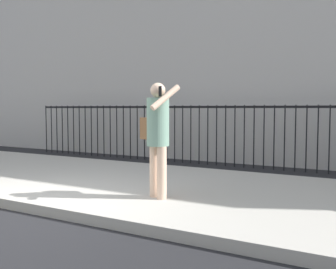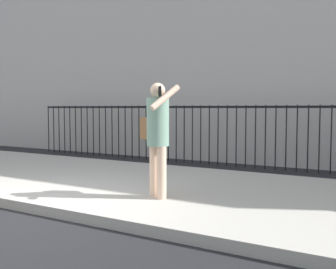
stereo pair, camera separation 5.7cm
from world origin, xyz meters
TOP-DOWN VIEW (x-y plane):
  - ground_plane at (0.00, 0.00)m, footprint 60.00×60.00m
  - sidewalk at (0.00, 2.20)m, footprint 28.00×4.40m
  - building_facade at (0.00, 8.50)m, footprint 28.00×4.00m
  - iron_fence at (0.00, 5.90)m, footprint 12.03×0.04m
  - pedestrian_on_phone at (1.43, 1.28)m, footprint 0.72×0.57m

SIDE VIEW (x-z plane):
  - ground_plane at x=0.00m, z-range 0.00..0.00m
  - sidewalk at x=0.00m, z-range 0.00..0.15m
  - iron_fence at x=0.00m, z-range 0.22..1.82m
  - pedestrian_on_phone at x=1.43m, z-range 0.29..2.05m
  - building_facade at x=0.00m, z-range 0.00..9.43m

